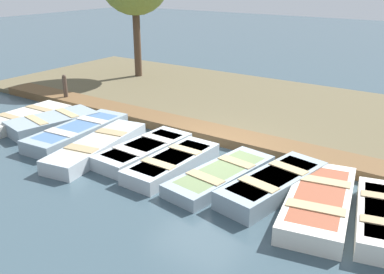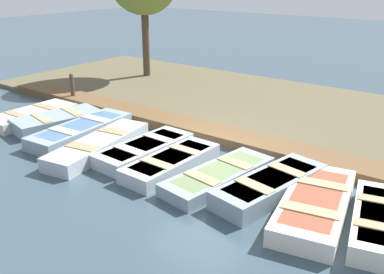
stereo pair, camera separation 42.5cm
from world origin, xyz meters
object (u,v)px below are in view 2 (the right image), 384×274
(rowboat_7, at_px, (271,185))
(rowboat_9, at_px, (383,223))
(rowboat_4, at_px, (145,150))
(rowboat_3, at_px, (99,145))
(rowboat_8, at_px, (315,204))
(rowboat_2, at_px, (81,130))
(rowboat_6, at_px, (219,176))
(rowboat_0, at_px, (32,115))
(rowboat_1, at_px, (58,121))
(mooring_post_near, at_px, (72,88))
(rowboat_5, at_px, (171,162))

(rowboat_7, bearing_deg, rowboat_9, 98.95)
(rowboat_4, bearing_deg, rowboat_7, 93.80)
(rowboat_3, height_order, rowboat_8, rowboat_8)
(rowboat_9, bearing_deg, rowboat_4, -102.92)
(rowboat_2, distance_m, rowboat_4, 2.53)
(rowboat_4, height_order, rowboat_6, rowboat_4)
(rowboat_0, xyz_separation_m, rowboat_1, (-0.10, 1.22, 0.04))
(rowboat_0, bearing_deg, rowboat_6, 89.05)
(rowboat_0, distance_m, rowboat_4, 5.04)
(rowboat_7, bearing_deg, rowboat_0, -78.45)
(mooring_post_near, bearing_deg, rowboat_7, 77.52)
(rowboat_4, bearing_deg, rowboat_3, -64.07)
(mooring_post_near, bearing_deg, rowboat_0, 15.97)
(rowboat_5, bearing_deg, rowboat_0, -89.98)
(rowboat_8, xyz_separation_m, mooring_post_near, (-2.24, -10.48, 0.36))
(rowboat_2, height_order, rowboat_8, rowboat_2)
(rowboat_5, distance_m, rowboat_7, 2.61)
(rowboat_5, bearing_deg, rowboat_8, 93.80)
(rowboat_7, xyz_separation_m, rowboat_8, (0.17, 1.10, -0.02))
(rowboat_4, bearing_deg, rowboat_5, 81.44)
(rowboat_1, bearing_deg, rowboat_4, 101.83)
(rowboat_4, distance_m, rowboat_9, 6.10)
(mooring_post_near, bearing_deg, rowboat_4, 69.07)
(rowboat_0, xyz_separation_m, rowboat_6, (0.04, 7.49, -0.02))
(rowboat_8, bearing_deg, rowboat_1, -102.00)
(rowboat_0, xyz_separation_m, rowboat_7, (-0.14, 8.75, 0.04))
(rowboat_7, relative_size, mooring_post_near, 2.80)
(rowboat_3, bearing_deg, rowboat_6, 87.59)
(rowboat_1, bearing_deg, rowboat_7, 102.99)
(rowboat_1, relative_size, rowboat_4, 0.99)
(rowboat_1, distance_m, rowboat_5, 4.94)
(rowboat_5, bearing_deg, rowboat_2, -90.77)
(rowboat_1, distance_m, rowboat_7, 7.52)
(rowboat_3, relative_size, rowboat_4, 1.24)
(rowboat_2, height_order, rowboat_9, rowboat_9)
(rowboat_0, distance_m, rowboat_6, 7.49)
(rowboat_7, relative_size, rowboat_9, 1.10)
(rowboat_5, height_order, rowboat_8, rowboat_8)
(rowboat_6, bearing_deg, rowboat_9, 99.86)
(rowboat_4, height_order, rowboat_7, rowboat_7)
(rowboat_4, distance_m, rowboat_7, 3.70)
(rowboat_6, relative_size, rowboat_9, 1.11)
(rowboat_1, height_order, rowboat_9, rowboat_1)
(rowboat_0, relative_size, rowboat_4, 0.98)
(rowboat_3, bearing_deg, rowboat_5, 88.32)
(rowboat_4, bearing_deg, rowboat_2, -86.29)
(rowboat_3, distance_m, rowboat_5, 2.35)
(rowboat_8, distance_m, rowboat_9, 1.30)
(mooring_post_near, bearing_deg, rowboat_8, 77.92)
(rowboat_2, distance_m, rowboat_6, 4.97)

